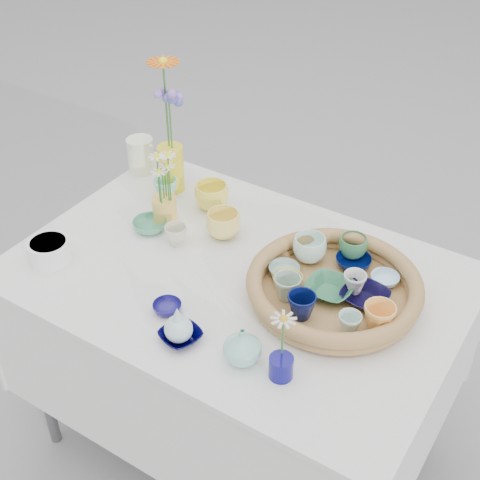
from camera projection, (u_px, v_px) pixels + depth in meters
The scene contains 34 objects.
ground at pixel (237, 440), 2.36m from camera, with size 80.00×80.00×0.00m, color gray.
display_table at pixel (237, 440), 2.36m from camera, with size 1.26×0.86×0.77m, color white, non-canonical shape.
wicker_tray at pixel (334, 288), 1.79m from camera, with size 0.47×0.47×0.08m, color #965D31, non-canonical shape.
tray_ceramic_0 at pixel (353, 262), 1.89m from camera, with size 0.10×0.10×0.03m, color #030D3D.
tray_ceramic_1 at pixel (365, 297), 1.77m from camera, with size 0.12×0.12×0.03m, color black.
tray_ceramic_2 at pixel (379, 318), 1.67m from camera, with size 0.08×0.08×0.08m, color #FEB554.
tray_ceramic_3 at pixel (329, 289), 1.79m from camera, with size 0.13×0.13×0.03m, color #2D714B.
tray_ceramic_4 at pixel (287, 288), 1.77m from camera, with size 0.07×0.07×0.07m, color #93AF9B.
tray_ceramic_5 at pixel (284, 271), 1.86m from camera, with size 0.09×0.09×0.03m, color #9BC1BD.
tray_ceramic_6 at pixel (310, 249), 1.90m from camera, with size 0.10×0.10×0.08m, color #CFF4E6.
tray_ceramic_7 at pixel (355, 283), 1.79m from camera, with size 0.06×0.06×0.06m, color silver.
tray_ceramic_8 at pixel (385, 279), 1.83m from camera, with size 0.08×0.08×0.02m, color #B5E1F8.
tray_ceramic_9 at pixel (301, 306), 1.71m from camera, with size 0.08×0.08×0.07m, color #070F40.
tray_ceramic_10 at pixel (288, 280), 1.83m from camera, with size 0.08×0.08×0.03m, color #DFD56B.
tray_ceramic_11 at pixel (349, 324), 1.67m from camera, with size 0.06×0.06×0.06m, color silver.
tray_ceramic_12 at pixel (353, 247), 1.91m from camera, with size 0.08×0.08×0.07m, color #35794A.
loose_ceramic_0 at pixel (212, 196), 2.14m from camera, with size 0.11×0.11×0.09m, color #FFEC4A.
loose_ceramic_1 at pixel (223, 224), 2.02m from camera, with size 0.11×0.11×0.08m, color #FFE36B.
loose_ceramic_2 at pixel (150, 225), 2.06m from camera, with size 0.10×0.10×0.03m, color #489774.
loose_ceramic_3 at pixel (176, 235), 1.99m from camera, with size 0.07×0.07×0.06m, color beige.
loose_ceramic_4 at pixel (167, 307), 1.77m from camera, with size 0.08×0.08×0.02m, color navy.
loose_ceramic_5 at pixel (166, 189), 2.19m from camera, with size 0.08×0.08×0.07m, color #8CE2DA.
loose_ceramic_6 at pixel (181, 336), 1.68m from camera, with size 0.10×0.10×0.02m, color black.
fluted_bowl at pixel (50, 251), 1.93m from camera, with size 0.12×0.12×0.06m, color white, non-canonical shape.
bud_vase_paleblue at pixel (178, 323), 1.66m from camera, with size 0.07×0.07×0.11m, color silver, non-canonical shape.
bud_vase_seafoam at pixel (242, 345), 1.60m from camera, with size 0.10×0.10×0.10m, color #8CD7C7.
bud_vase_cobalt at pixel (281, 367), 1.57m from camera, with size 0.06×0.06×0.06m, color #0E0C6B.
single_daisy at pixel (283, 337), 1.54m from camera, with size 0.07×0.07×0.13m, color silver, non-canonical shape.
tall_vase_yellow at pixel (171, 168), 2.21m from camera, with size 0.08×0.08×0.16m, color yellow.
gerbera at pixel (166, 106), 2.08m from camera, with size 0.12×0.12×0.30m, color orange, non-canonical shape.
hydrangea at pixel (170, 122), 2.11m from camera, with size 0.07×0.07×0.25m, color #585AB1, non-canonical shape.
white_pitcher at pixel (141, 155), 2.32m from camera, with size 0.13×0.09×0.12m, color white, non-canonical shape.
daisy_cup at pixel (165, 209), 2.09m from camera, with size 0.08×0.08×0.08m, color #F8C553.
daisy_posy at pixel (163, 178), 2.01m from camera, with size 0.08×0.08×0.16m, color white, non-canonical shape.
Camera 1 is at (0.80, -1.23, 1.98)m, focal length 50.00 mm.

